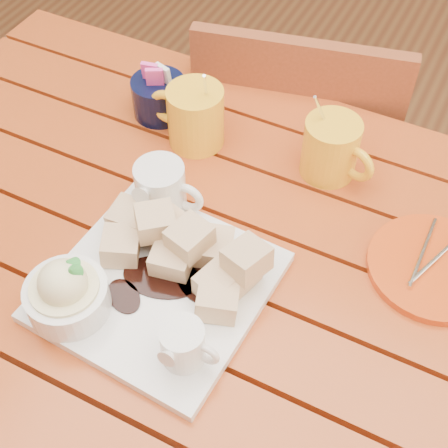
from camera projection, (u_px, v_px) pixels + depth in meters
The scene contains 9 objects.
ground at pixel (207, 429), 1.51m from camera, with size 5.00×5.00×0.00m, color brown.
table at pixel (199, 279), 1.02m from camera, with size 1.20×0.79×0.75m.
dessert_plate at pixel (143, 281), 0.84m from camera, with size 0.30×0.30×0.11m.
coffee_mug_left at pixel (194, 115), 1.03m from camera, with size 0.13×0.09×0.16m.
coffee_mug_right at pixel (332, 148), 0.98m from camera, with size 0.13×0.09×0.15m.
cream_pitcher at pixel (162, 189), 0.93m from camera, with size 0.11×0.09×0.09m.
sugar_caddy at pixel (159, 96), 1.09m from camera, with size 0.09×0.09×0.10m.
orange_saucer at pixel (434, 268), 0.89m from camera, with size 0.19×0.19×0.02m.
chair_far at pixel (294, 157), 1.43m from camera, with size 0.48×0.48×0.85m.
Camera 1 is at (0.30, -0.50, 1.48)m, focal length 50.00 mm.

